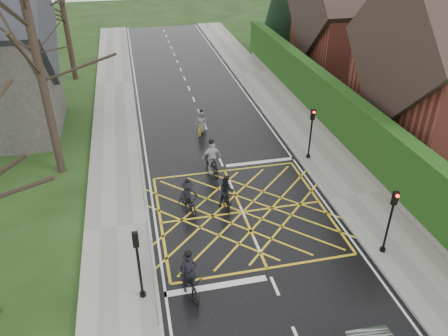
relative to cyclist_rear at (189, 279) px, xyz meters
name	(u,v)px	position (x,y,z in m)	size (l,w,h in m)	color
ground	(243,212)	(3.30, 4.53, -0.65)	(120.00, 120.00, 0.00)	black
road	(243,212)	(3.30, 4.53, -0.64)	(9.00, 80.00, 0.01)	black
sidewalk_right	(355,196)	(9.30, 4.53, -0.57)	(3.00, 80.00, 0.15)	gray
sidewalk_left	(117,228)	(-2.70, 4.53, -0.57)	(3.00, 80.00, 0.15)	gray
stone_wall	(337,136)	(11.05, 10.53, -0.30)	(0.50, 38.00, 0.70)	slate
hedge	(341,111)	(11.05, 10.53, 1.45)	(0.90, 38.00, 2.80)	#123D10
house_far	(358,24)	(18.05, 22.53, 3.71)	(9.80, 8.80, 10.30)	maroon
conifer	(283,1)	(14.05, 30.53, 4.35)	(4.60, 4.60, 10.00)	black
tree_near	(31,28)	(-5.70, 10.53, 7.26)	(9.24, 9.24, 11.44)	black
railing_south	(151,263)	(-1.35, 1.03, 0.13)	(0.05, 5.04, 1.03)	slate
railing_north	(140,168)	(-1.35, 8.53, 0.14)	(0.05, 6.04, 1.03)	slate
traffic_light_ne	(311,134)	(8.40, 8.72, 1.01)	(0.24, 0.31, 3.21)	black
traffic_light_se	(389,223)	(8.40, 0.32, 1.01)	(0.24, 0.31, 3.21)	black
traffic_light_sw	(139,266)	(-1.80, 0.03, 1.01)	(0.24, 0.31, 3.21)	black
cyclist_rear	(189,279)	(0.00, 0.00, 0.00)	(1.08, 2.15, 2.00)	black
cyclist_back	(227,195)	(2.64, 5.17, 0.02)	(0.83, 1.80, 1.77)	black
cyclist_mid	(188,198)	(0.76, 5.35, -0.01)	(1.15, 1.89, 1.74)	black
cyclist_front	(212,161)	(2.55, 8.47, 0.12)	(1.18, 2.16, 2.09)	black
cyclist_lead	(202,125)	(2.90, 13.67, -0.09)	(1.21, 1.76, 1.63)	orange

